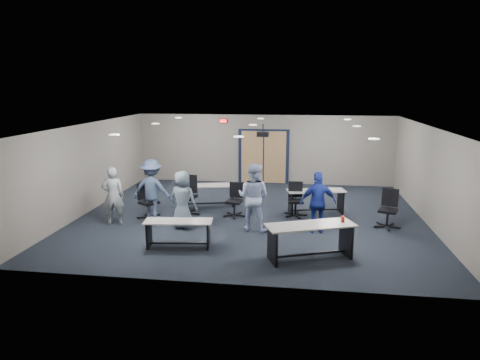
# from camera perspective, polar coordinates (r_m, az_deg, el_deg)

# --- Properties ---
(floor) EXTENTS (10.00, 10.00, 0.00)m
(floor) POSITION_cam_1_polar(r_m,az_deg,el_deg) (12.81, 1.42, -4.83)
(floor) COLOR black
(floor) RESTS_ON ground
(back_wall) EXTENTS (10.00, 0.04, 2.70)m
(back_wall) POSITION_cam_1_polar(r_m,az_deg,el_deg) (16.88, 3.18, 4.10)
(back_wall) COLOR gray
(back_wall) RESTS_ON floor
(front_wall) EXTENTS (10.00, 0.04, 2.70)m
(front_wall) POSITION_cam_1_polar(r_m,az_deg,el_deg) (8.15, -2.14, -5.12)
(front_wall) COLOR gray
(front_wall) RESTS_ON floor
(left_wall) EXTENTS (0.04, 9.00, 2.70)m
(left_wall) POSITION_cam_1_polar(r_m,az_deg,el_deg) (13.93, -19.44, 1.60)
(left_wall) COLOR gray
(left_wall) RESTS_ON floor
(right_wall) EXTENTS (0.04, 9.00, 2.70)m
(right_wall) POSITION_cam_1_polar(r_m,az_deg,el_deg) (12.92, 24.07, 0.40)
(right_wall) COLOR gray
(right_wall) RESTS_ON floor
(ceiling) EXTENTS (10.00, 9.00, 0.04)m
(ceiling) POSITION_cam_1_polar(r_m,az_deg,el_deg) (12.27, 1.48, 7.29)
(ceiling) COLOR silver
(ceiling) RESTS_ON back_wall
(double_door) EXTENTS (2.00, 0.07, 2.20)m
(double_door) POSITION_cam_1_polar(r_m,az_deg,el_deg) (16.89, 3.16, 3.07)
(double_door) COLOR black
(double_door) RESTS_ON back_wall
(exit_sign) EXTENTS (0.32, 0.07, 0.18)m
(exit_sign) POSITION_cam_1_polar(r_m,az_deg,el_deg) (16.91, -2.25, 7.87)
(exit_sign) COLOR black
(exit_sign) RESTS_ON back_wall
(ceiling_projector) EXTENTS (0.35, 0.32, 0.37)m
(ceiling_projector) POSITION_cam_1_polar(r_m,az_deg,el_deg) (12.77, 3.08, 6.15)
(ceiling_projector) COLOR black
(ceiling_projector) RESTS_ON ceiling
(ceiling_can_lights) EXTENTS (6.24, 5.74, 0.02)m
(ceiling_can_lights) POSITION_cam_1_polar(r_m,az_deg,el_deg) (12.52, 1.61, 7.26)
(ceiling_can_lights) COLOR silver
(ceiling_can_lights) RESTS_ON ceiling
(table_front_left) EXTENTS (1.67, 0.72, 0.66)m
(table_front_left) POSITION_cam_1_polar(r_m,az_deg,el_deg) (10.42, -8.20, -6.48)
(table_front_left) COLOR #ABA8A1
(table_front_left) RESTS_ON floor
(table_front_right) EXTENTS (2.09, 1.34, 0.94)m
(table_front_right) POSITION_cam_1_polar(r_m,az_deg,el_deg) (9.73, 9.39, -7.27)
(table_front_right) COLOR #ABA8A1
(table_front_right) RESTS_ON floor
(table_back_left) EXTENTS (1.81, 1.01, 0.70)m
(table_back_left) POSITION_cam_1_polar(r_m,az_deg,el_deg) (13.76, -4.28, -1.57)
(table_back_left) COLOR #ABA8A1
(table_back_left) RESTS_ON floor
(table_back_right) EXTENTS (1.84, 0.96, 0.97)m
(table_back_right) POSITION_cam_1_polar(r_m,az_deg,el_deg) (13.20, 10.05, -2.28)
(table_back_right) COLOR #ABA8A1
(table_back_right) RESTS_ON floor
(chair_back_a) EXTENTS (0.84, 0.84, 1.17)m
(chair_back_a) POSITION_cam_1_polar(r_m,az_deg,el_deg) (12.93, -7.15, -2.05)
(chair_back_a) COLOR black
(chair_back_a) RESTS_ON floor
(chair_back_b) EXTENTS (0.72, 0.72, 0.99)m
(chair_back_b) POSITION_cam_1_polar(r_m,az_deg,el_deg) (12.65, -0.77, -2.70)
(chair_back_b) COLOR black
(chair_back_b) RESTS_ON floor
(chair_back_c) EXTENTS (0.68, 0.68, 1.01)m
(chair_back_c) POSITION_cam_1_polar(r_m,az_deg,el_deg) (12.78, 7.44, -2.62)
(chair_back_c) COLOR black
(chair_back_c) RESTS_ON floor
(chair_loose_left) EXTENTS (0.91, 0.91, 1.04)m
(chair_loose_left) POSITION_cam_1_polar(r_m,az_deg,el_deg) (12.73, -12.05, -2.77)
(chair_loose_left) COLOR black
(chair_loose_left) RESTS_ON floor
(chair_loose_right) EXTENTS (0.85, 0.85, 1.05)m
(chair_loose_right) POSITION_cam_1_polar(r_m,az_deg,el_deg) (12.32, 19.14, -3.68)
(chair_loose_right) COLOR black
(chair_loose_right) RESTS_ON floor
(person_gray) EXTENTS (0.69, 0.56, 1.64)m
(person_gray) POSITION_cam_1_polar(r_m,az_deg,el_deg) (12.38, -16.57, -2.02)
(person_gray) COLOR #949DA2
(person_gray) RESTS_ON floor
(person_plaid) EXTENTS (0.87, 0.66, 1.59)m
(person_plaid) POSITION_cam_1_polar(r_m,az_deg,el_deg) (11.65, -7.65, -2.64)
(person_plaid) COLOR slate
(person_plaid) RESTS_ON floor
(person_lightblue) EXTENTS (1.04, 0.91, 1.83)m
(person_lightblue) POSITION_cam_1_polar(r_m,az_deg,el_deg) (11.38, 1.80, -2.27)
(person_lightblue) COLOR #B3C3EE
(person_lightblue) RESTS_ON floor
(person_navy) EXTENTS (1.02, 0.58, 1.64)m
(person_navy) POSITION_cam_1_polar(r_m,az_deg,el_deg) (11.40, 10.36, -2.96)
(person_navy) COLOR navy
(person_navy) RESTS_ON floor
(person_back) EXTENTS (1.17, 0.72, 1.75)m
(person_back) POSITION_cam_1_polar(r_m,az_deg,el_deg) (12.61, -11.66, -1.22)
(person_back) COLOR #3C4E6D
(person_back) RESTS_ON floor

